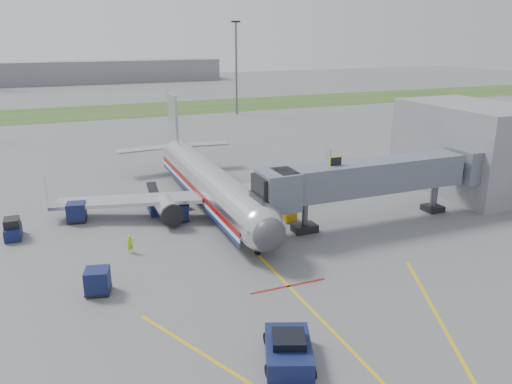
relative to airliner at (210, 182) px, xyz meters
name	(u,v)px	position (x,y,z in m)	size (l,w,h in m)	color
ground	(267,264)	(0.00, -15.25, -2.65)	(400.00, 400.00, 0.00)	#565659
grass_strip	(117,111)	(0.00, 74.75, -2.64)	(300.00, 25.00, 0.01)	#2D4C1E
apron_markings	(311,309)	(0.00, -22.65, -2.64)	(21.52, 50.00, 0.01)	gold
airliner	(210,182)	(0.00, 0.00, 0.00)	(32.10, 35.67, 10.25)	silver
jet_bridge	(370,178)	(12.86, -10.25, 1.82)	(25.30, 4.00, 6.90)	slate
terminal	(469,147)	(30.00, -5.25, 2.35)	(10.00, 16.00, 10.00)	slate
light_mast_right	(236,66)	(25.00, 59.75, 8.13)	(2.00, 0.44, 20.40)	#595B60
distant_terminal	(60,72)	(-10.00, 154.75, 1.35)	(120.00, 14.00, 8.00)	slate
pushback_tug	(288,351)	(-3.88, -27.20, -1.93)	(3.86, 4.76, 1.72)	#0E1D3E
baggage_tug	(13,229)	(-19.06, -1.64, -1.82)	(1.42, 2.69, 1.87)	#0E1D3E
baggage_cart_a	(98,281)	(-12.97, -15.00, -1.71)	(2.06, 2.06, 1.83)	#0E1D3E
baggage_cart_b	(179,213)	(-4.15, -3.17, -1.77)	(1.63, 1.63, 1.72)	#0E1D3E
baggage_cart_c	(77,212)	(-13.47, 0.55, -1.67)	(2.07, 2.07, 1.92)	#0E1D3E
belt_loader	(156,205)	(-5.66, 0.80, -2.06)	(1.75, 4.90, 2.37)	#0E1D3E
ground_power_cart	(289,216)	(5.80, -7.25, -2.08)	(1.66, 1.35, 1.15)	#CF950C
ramp_worker	(130,244)	(-9.76, -8.89, -1.86)	(0.57, 0.37, 1.56)	#A3D719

